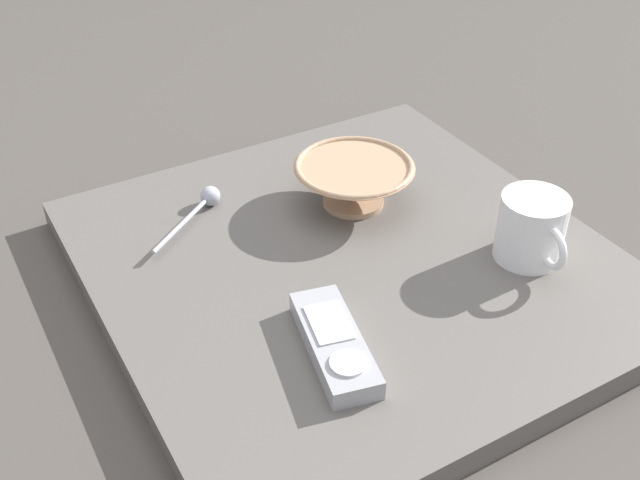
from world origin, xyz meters
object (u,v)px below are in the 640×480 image
at_px(cereal_bowl, 354,181).
at_px(tv_remote_near, 335,343).
at_px(coffee_mug, 532,229).
at_px(teaspoon, 205,201).

height_order(cereal_bowl, tv_remote_near, cereal_bowl).
relative_size(coffee_mug, teaspoon, 0.89).
distance_m(coffee_mug, tv_remote_near, 0.29).
bearing_deg(teaspoon, tv_remote_near, -87.94).
xyz_separation_m(cereal_bowl, coffee_mug, (0.12, -0.21, 0.01)).
distance_m(coffee_mug, teaspoon, 0.42).
relative_size(cereal_bowl, tv_remote_near, 0.97).
distance_m(cereal_bowl, teaspoon, 0.20).
relative_size(cereal_bowl, coffee_mug, 1.44).
distance_m(cereal_bowl, coffee_mug, 0.24).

